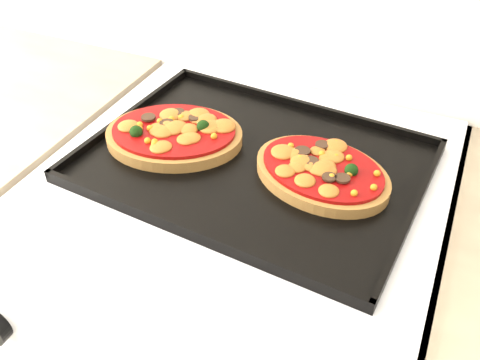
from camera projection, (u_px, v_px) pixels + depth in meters
The scene contains 4 objects.
stove at pixel (242, 352), 1.08m from camera, with size 0.60×0.60×0.91m, color white.
baking_tray at pixel (254, 160), 0.81m from camera, with size 0.49×0.36×0.02m, color black.
pizza_left at pixel (174, 133), 0.84m from camera, with size 0.22×0.17×0.03m, color olive, non-canonical shape.
pizza_right at pixel (322, 171), 0.76m from camera, with size 0.20×0.15×0.03m, color olive, non-canonical shape.
Camera 1 is at (0.27, 1.13, 1.40)m, focal length 40.00 mm.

